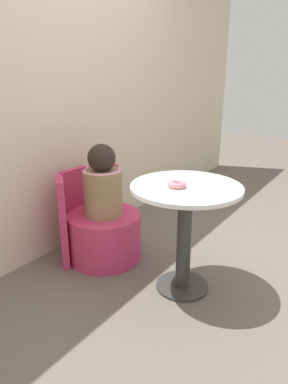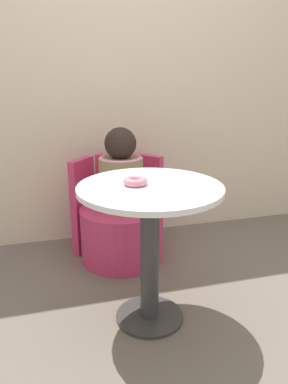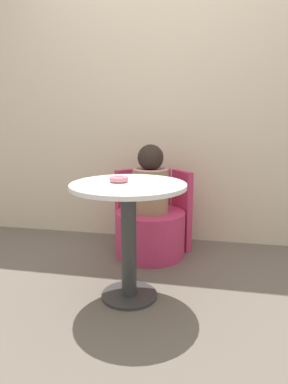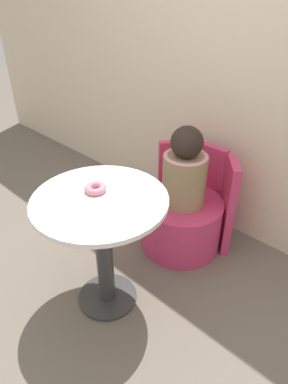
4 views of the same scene
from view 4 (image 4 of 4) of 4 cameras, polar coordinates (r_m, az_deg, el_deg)
ground_plane at (r=2.06m, az=-4.84°, el=-18.76°), size 12.00×12.00×0.00m
back_wall at (r=2.22m, az=17.08°, el=20.89°), size 6.00×0.06×2.40m
round_table at (r=1.75m, az=-6.99°, el=-6.16°), size 0.67×0.67×0.70m
tub_chair at (r=2.34m, az=6.19°, el=-5.18°), size 0.54×0.54×0.35m
booth_backrest at (r=2.41m, az=9.68°, el=0.03°), size 0.64×0.23×0.65m
child_figure at (r=2.12m, az=6.83°, el=3.57°), size 0.28×0.28×0.52m
donut at (r=1.69m, az=-8.08°, el=0.63°), size 0.11×0.11×0.03m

